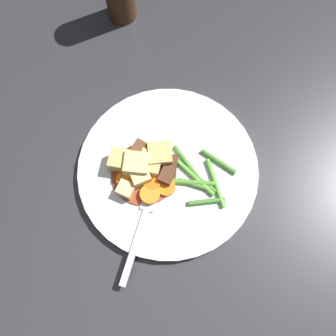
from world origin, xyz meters
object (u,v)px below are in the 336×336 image
Objects in this scene: potato_chunk_1 at (160,155)px; fork at (142,224)px; potato_chunk_0 at (151,161)px; potato_chunk_4 at (137,165)px; potato_chunk_5 at (126,190)px; meat_chunk_1 at (168,162)px; potato_chunk_3 at (120,161)px; carrot_slice_1 at (167,187)px; meat_chunk_2 at (141,152)px; carrot_slice_3 at (150,194)px; carrot_slice_2 at (126,180)px; carrot_slice_4 at (131,159)px; carrot_slice_0 at (153,182)px; potato_chunk_2 at (140,175)px; meat_chunk_0 at (166,176)px; dinner_plate at (168,170)px.

potato_chunk_1 is 0.11m from fork.
potato_chunk_0 is 0.02m from potato_chunk_4.
meat_chunk_1 is at bearing -139.73° from potato_chunk_5.
potato_chunk_1 is 0.06m from potato_chunk_3.
meat_chunk_2 is (0.05, -0.05, 0.01)m from carrot_slice_1.
carrot_slice_3 is 0.06m from potato_chunk_1.
carrot_slice_2 reaches higher than carrot_slice_1.
carrot_slice_4 is 0.06m from meat_chunk_1.
carrot_slice_1 is 0.06m from carrot_slice_2.
potato_chunk_0 is 1.26× the size of meat_chunk_1.
carrot_slice_1 is at bearing 174.60° from carrot_slice_2.
carrot_slice_2 is 0.03m from potato_chunk_4.
potato_chunk_1 is 1.29× the size of meat_chunk_2.
potato_chunk_5 is (-0.01, 0.04, -0.00)m from potato_chunk_3.
carrot_slice_3 is at bearing 85.12° from carrot_slice_0.
potato_chunk_3 is 0.05m from potato_chunk_5.
potato_chunk_0 is 0.05m from potato_chunk_3.
meat_chunk_1 is 1.02× the size of meat_chunk_2.
carrot_slice_1 is 0.03m from carrot_slice_3.
meat_chunk_2 reaches higher than potato_chunk_5.
potato_chunk_2 is 1.16× the size of meat_chunk_2.
meat_chunk_2 is at bearing -39.09° from meat_chunk_0.
potato_chunk_1 is at bearing -148.57° from potato_chunk_4.
potato_chunk_3 reaches higher than meat_chunk_1.
potato_chunk_4 is at bearing -29.00° from carrot_slice_1.
carrot_slice_0 is at bearing -157.64° from potato_chunk_5.
potato_chunk_1 is at bearing -100.04° from carrot_slice_0.
carrot_slice_1 is 0.07m from fork.
potato_chunk_4 is 0.05m from meat_chunk_1.
potato_chunk_1 is at bearing -31.78° from meat_chunk_1.
carrot_slice_1 is at bearing 126.72° from potato_chunk_0.
dinner_plate is 0.05m from potato_chunk_2.
potato_chunk_5 reaches higher than carrot_slice_1.
potato_chunk_0 is 0.03m from potato_chunk_2.
potato_chunk_1 is (0.01, -0.01, 0.02)m from dinner_plate.
potato_chunk_0 is at bearing -91.89° from fork.
carrot_slice_1 is 0.77× the size of potato_chunk_4.
potato_chunk_4 reaches higher than fork.
potato_chunk_0 is 0.02m from meat_chunk_2.
meat_chunk_0 is at bearing -110.41° from fork.
meat_chunk_0 is at bearing -123.92° from carrot_slice_3.
carrot_slice_3 is 1.10× the size of meat_chunk_1.
carrot_slice_2 is at bearing 67.88° from meat_chunk_2.
dinner_plate is at bearing 99.29° from meat_chunk_1.
carrot_slice_1 is 0.81× the size of potato_chunk_1.
potato_chunk_2 is 0.86× the size of potato_chunk_4.
potato_chunk_1 reaches higher than potato_chunk_2.
carrot_slice_2 is 0.96× the size of potato_chunk_3.
meat_chunk_0 is 0.02m from meat_chunk_1.
meat_chunk_0 is (-0.05, 0.01, -0.01)m from potato_chunk_4.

